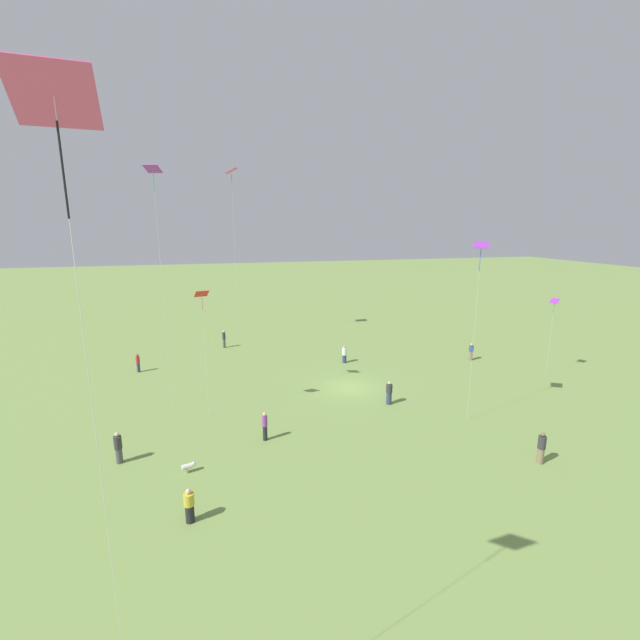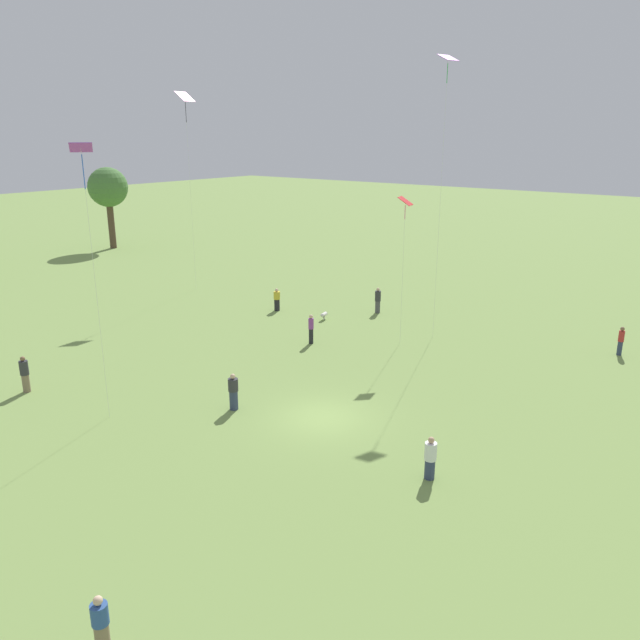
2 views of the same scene
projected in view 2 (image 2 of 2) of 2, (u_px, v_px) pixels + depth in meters
ground_plane at (323, 418)px, 28.44m from camera, size 240.00×240.00×0.00m
tree_2 at (108, 188)px, 68.42m from camera, size 4.30×4.30×8.90m
person_0 at (430, 458)px, 23.22m from camera, size 0.59×0.59×1.71m
person_1 at (621, 341)px, 36.24m from camera, size 0.36×0.36×1.72m
person_2 at (233, 392)px, 29.07m from camera, size 0.58×0.58×1.78m
person_3 at (25, 374)px, 31.04m from camera, size 0.58×0.58×1.88m
person_5 at (378, 300)px, 44.76m from camera, size 0.52×0.52×1.86m
person_6 at (101, 626)px, 15.32m from camera, size 0.53×0.53×1.71m
person_7 at (311, 329)px, 38.20m from camera, size 0.43×0.43×1.85m
person_8 at (277, 300)px, 45.37m from camera, size 0.55×0.55×1.66m
kite_2 at (82, 161)px, 25.24m from camera, size 1.18×1.16×12.10m
kite_3 at (447, 73)px, 35.26m from camera, size 1.18×1.13×16.73m
kite_4 at (185, 103)px, 47.70m from camera, size 1.35×1.14×15.51m
kite_5 at (405, 206)px, 36.04m from camera, size 1.01×0.92×8.94m
dog_0 at (324, 315)px, 43.21m from camera, size 0.76×0.43×0.53m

